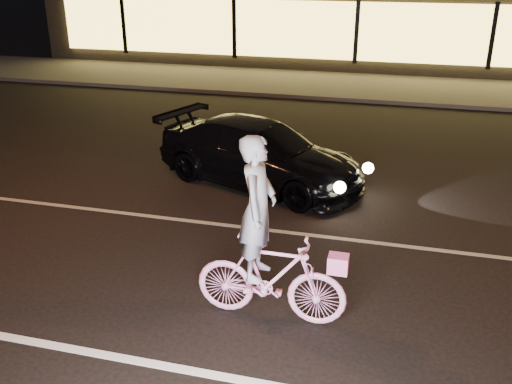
# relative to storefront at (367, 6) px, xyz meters

# --- Properties ---
(ground) EXTENTS (90.00, 90.00, 0.00)m
(ground) POSITION_rel_storefront_xyz_m (0.00, -18.97, -2.15)
(ground) COLOR black
(ground) RESTS_ON ground
(lane_stripe_near) EXTENTS (60.00, 0.12, 0.01)m
(lane_stripe_near) POSITION_rel_storefront_xyz_m (0.00, -20.47, -2.14)
(lane_stripe_near) COLOR silver
(lane_stripe_near) RESTS_ON ground
(lane_stripe_far) EXTENTS (60.00, 0.10, 0.01)m
(lane_stripe_far) POSITION_rel_storefront_xyz_m (0.00, -16.97, -2.14)
(lane_stripe_far) COLOR gray
(lane_stripe_far) RESTS_ON ground
(sidewalk) EXTENTS (30.00, 4.00, 0.12)m
(sidewalk) POSITION_rel_storefront_xyz_m (0.00, -5.97, -2.09)
(sidewalk) COLOR #383533
(sidewalk) RESTS_ON ground
(storefront) EXTENTS (25.40, 8.42, 4.20)m
(storefront) POSITION_rel_storefront_xyz_m (0.00, 0.00, 0.00)
(storefront) COLOR black
(storefront) RESTS_ON ground
(cyclist) EXTENTS (1.85, 0.64, 2.33)m
(cyclist) POSITION_rel_storefront_xyz_m (0.47, -19.28, -1.32)
(cyclist) COLOR #FF39B0
(cyclist) RESTS_ON ground
(sedan) EXTENTS (4.54, 3.04, 1.22)m
(sedan) POSITION_rel_storefront_xyz_m (-0.73, -15.00, -1.54)
(sedan) COLOR black
(sedan) RESTS_ON ground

